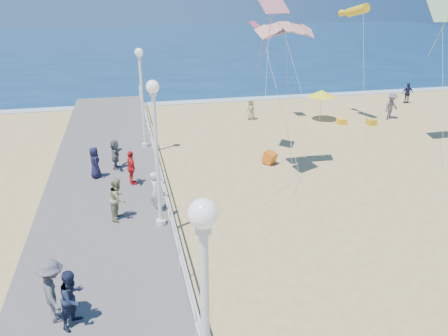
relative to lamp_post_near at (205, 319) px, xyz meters
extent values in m
plane|color=tan|center=(5.35, 9.00, -3.66)|extent=(160.00, 160.00, 0.00)
cube|color=navy|center=(5.35, 74.00, -3.65)|extent=(160.00, 90.00, 0.05)
cube|color=white|center=(5.35, 29.50, -3.63)|extent=(160.00, 1.20, 0.04)
cube|color=slate|center=(-2.15, 9.00, -3.46)|extent=(5.00, 44.00, 0.40)
cube|color=white|center=(0.30, 9.00, -2.21)|extent=(0.05, 42.00, 0.06)
cube|color=white|center=(0.30, 9.00, -2.71)|extent=(0.05, 42.00, 0.04)
sphere|color=white|center=(0.00, 0.00, 1.84)|extent=(0.44, 0.44, 0.44)
cylinder|color=white|center=(0.00, 9.00, -3.16)|extent=(0.36, 0.36, 0.20)
cylinder|color=white|center=(0.00, 9.00, -0.81)|extent=(0.14, 0.14, 4.70)
sphere|color=white|center=(0.00, 9.00, 1.84)|extent=(0.44, 0.44, 0.44)
cylinder|color=white|center=(0.00, 18.00, -3.16)|extent=(0.36, 0.36, 0.20)
cylinder|color=white|center=(0.00, 18.00, -0.81)|extent=(0.14, 0.14, 4.70)
sphere|color=white|center=(0.00, 18.00, 1.84)|extent=(0.44, 0.44, 0.44)
imported|color=silver|center=(-0.05, 10.15, -2.45)|extent=(0.39, 0.60, 1.63)
imported|color=#2F71B3|center=(0.10, 10.30, -1.99)|extent=(0.32, 0.41, 0.85)
imported|color=#959167|center=(-1.47, 9.86, -2.45)|extent=(0.85, 0.95, 1.63)
imported|color=#555459|center=(-3.11, 4.58, -2.37)|extent=(0.93, 1.28, 1.78)
imported|color=red|center=(-0.89, 12.95, -2.48)|extent=(0.55, 0.97, 1.56)
imported|color=#181733|center=(-2.49, 14.12, -2.53)|extent=(0.63, 0.81, 1.46)
imported|color=#59585D|center=(-1.58, 15.05, -2.54)|extent=(0.71, 1.40, 1.44)
imported|color=#1C243E|center=(-2.63, 4.30, -2.47)|extent=(0.92, 0.97, 1.59)
imported|color=#5E5D63|center=(17.30, 21.28, -2.73)|extent=(1.36, 1.05, 1.85)
imported|color=#191937|center=(21.34, 25.27, -2.85)|extent=(0.98, 0.48, 1.63)
imported|color=gray|center=(7.66, 23.36, -2.94)|extent=(0.81, 0.83, 1.44)
cube|color=red|center=(6.19, 14.86, -3.36)|extent=(0.87, 0.90, 0.74)
cylinder|color=white|center=(12.31, 22.07, -2.76)|extent=(0.05, 0.05, 1.80)
cone|color=yellow|center=(12.31, 22.07, -1.75)|extent=(1.90, 1.90, 0.45)
cube|color=yellow|center=(13.34, 20.83, -3.46)|extent=(0.55, 0.55, 0.40)
cube|color=gold|center=(15.23, 20.20, -3.46)|extent=(0.55, 0.55, 0.40)
cylinder|color=gold|center=(13.90, 21.30, 3.63)|extent=(1.05, 2.92, 1.13)
cube|color=#E15366|center=(6.05, 16.61, 2.94)|extent=(1.49, 1.59, 0.81)
cube|color=#1AC8E4|center=(15.77, 15.84, 3.89)|extent=(1.64, 1.07, 1.27)
cube|color=#27B969|center=(9.52, 22.88, 2.57)|extent=(0.94, 1.12, 0.64)
cube|color=red|center=(5.17, 12.66, 4.40)|extent=(1.66, 1.47, 1.01)
camera|label=1|loc=(-0.93, -5.30, 4.69)|focal=35.00mm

